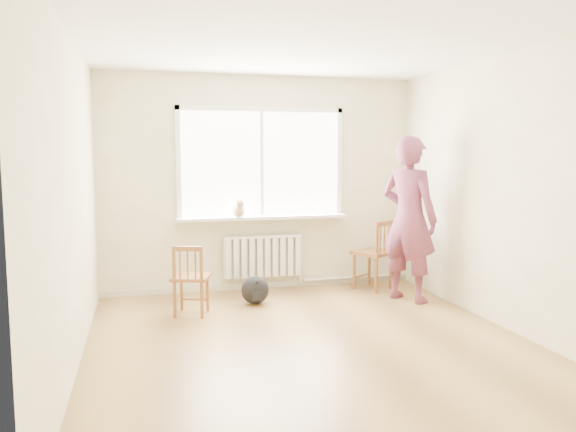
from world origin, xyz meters
TOP-DOWN VIEW (x-y plane):
  - floor at (0.00, 0.00)m, footprint 4.50×4.50m
  - ceiling at (0.00, 0.00)m, footprint 4.50×4.50m
  - back_wall at (0.00, 2.25)m, footprint 4.00×0.01m
  - window at (0.00, 2.22)m, footprint 2.12×0.05m
  - windowsill at (0.00, 2.14)m, footprint 2.15×0.22m
  - radiator at (0.00, 2.16)m, footprint 1.00×0.12m
  - heating_pipe at (1.25, 2.19)m, footprint 1.40×0.04m
  - baseboard at (0.00, 2.23)m, footprint 4.00×0.03m
  - chair_left at (-0.99, 1.22)m, footprint 0.47×0.46m
  - chair_right at (1.40, 1.80)m, footprint 0.60×0.59m
  - person at (1.55, 1.22)m, footprint 0.76×0.84m
  - cat at (-0.32, 2.06)m, footprint 0.16×0.37m
  - backpack at (-0.23, 1.51)m, footprint 0.33×0.26m

SIDE VIEW (x-z plane):
  - floor at x=0.00m, z-range 0.00..0.00m
  - baseboard at x=0.00m, z-range 0.00..0.08m
  - heating_pipe at x=1.25m, z-range 0.06..0.10m
  - backpack at x=-0.23m, z-range 0.00..0.32m
  - chair_left at x=-0.99m, z-range 0.00..0.77m
  - radiator at x=0.00m, z-range 0.16..0.71m
  - chair_right at x=1.40m, z-range 0.00..0.90m
  - windowsill at x=0.00m, z-range 0.91..0.95m
  - person at x=1.55m, z-range 0.00..1.94m
  - cat at x=-0.32m, z-range 0.93..1.17m
  - back_wall at x=0.00m, z-range 0.00..2.70m
  - window at x=0.00m, z-range 0.95..2.37m
  - ceiling at x=0.00m, z-range 2.70..2.70m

